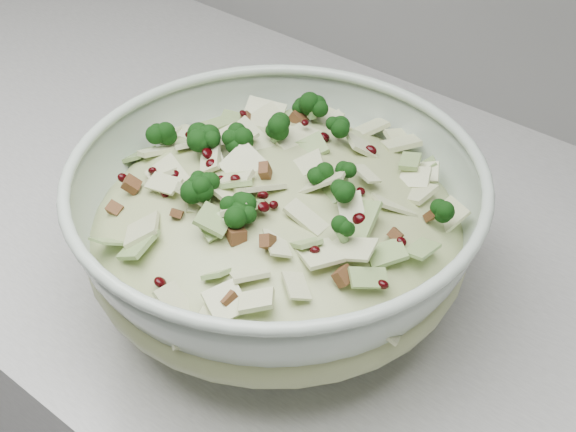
# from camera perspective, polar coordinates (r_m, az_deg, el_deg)

# --- Properties ---
(mixing_bowl) EXTENTS (0.39, 0.39, 0.13)m
(mixing_bowl) POSITION_cam_1_polar(r_m,az_deg,el_deg) (0.64, -0.79, -1.13)
(mixing_bowl) COLOR #B5C7B5
(mixing_bowl) RESTS_ON counter
(salad) EXTENTS (0.35, 0.35, 0.13)m
(salad) POSITION_cam_1_polar(r_m,az_deg,el_deg) (0.63, -0.81, 0.33)
(salad) COLOR #9CAA74
(salad) RESTS_ON mixing_bowl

